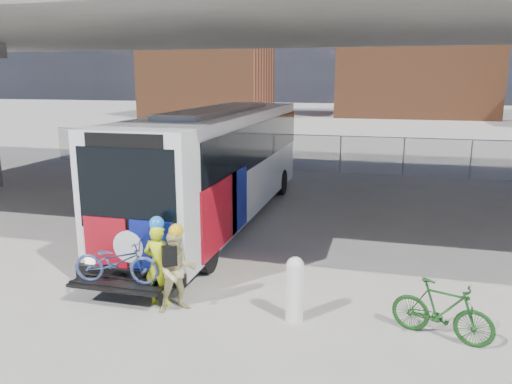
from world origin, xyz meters
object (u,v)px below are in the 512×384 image
(cyclist_tan, at_px, (177,270))
(bollard, at_px, (295,287))
(bus, at_px, (220,157))
(cyclist_hivis, at_px, (158,262))
(bike_parked, at_px, (442,310))

(cyclist_tan, bearing_deg, bollard, -30.57)
(bus, xyz_separation_m, cyclist_hivis, (0.81, -6.32, -1.19))
(bollard, relative_size, cyclist_tan, 0.71)
(bus, height_order, bollard, bus)
(cyclist_tan, xyz_separation_m, bike_parked, (5.03, 0.17, -0.32))
(bollard, height_order, cyclist_tan, cyclist_tan)
(bollard, xyz_separation_m, cyclist_tan, (-2.35, -0.17, 0.17))
(bike_parked, bearing_deg, cyclist_tan, 110.61)
(cyclist_hivis, bearing_deg, cyclist_tan, 162.02)
(bollard, bearing_deg, cyclist_tan, -175.98)
(cyclist_tan, distance_m, bike_parked, 5.04)
(bike_parked, bearing_deg, bollard, 108.73)
(cyclist_hivis, bearing_deg, bike_parked, -179.27)
(bollard, distance_m, cyclist_hivis, 2.85)
(bike_parked, bearing_deg, bus, 63.76)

